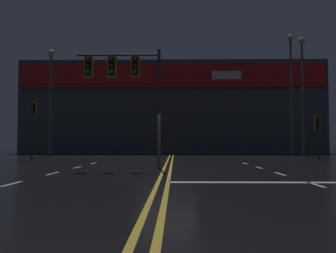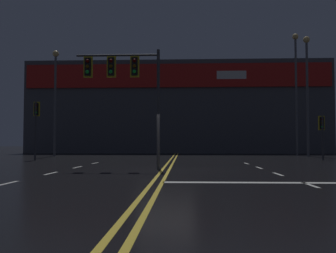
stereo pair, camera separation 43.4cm
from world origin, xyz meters
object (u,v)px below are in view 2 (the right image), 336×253
traffic_signal_corner_northwest (36,117)px  streetlight_far_left (307,80)px  traffic_signal_corner_northeast (322,128)px  streetlight_near_left (296,79)px  traffic_signal_median (123,76)px  streetlight_near_right (55,88)px

traffic_signal_corner_northwest → streetlight_far_left: streetlight_far_left is taller
traffic_signal_corner_northeast → streetlight_far_left: 7.65m
traffic_signal_corner_northeast → streetlight_far_left: (1.09, 6.24, 4.30)m
streetlight_near_left → streetlight_far_left: size_ratio=1.11×
traffic_signal_corner_northeast → streetlight_far_left: bearing=80.1°
traffic_signal_median → streetlight_near_right: (-8.61, 15.51, 1.71)m
traffic_signal_corner_northeast → traffic_signal_corner_northwest: traffic_signal_corner_northwest is taller
streetlight_near_right → streetlight_far_left: bearing=-0.9°
traffic_signal_corner_northwest → streetlight_near_right: size_ratio=0.42×
streetlight_near_left → streetlight_near_right: streetlight_near_left is taller
traffic_signal_corner_northeast → streetlight_near_left: size_ratio=0.26×
traffic_signal_corner_northwest → streetlight_near_left: (20.60, 10.22, 4.18)m
traffic_signal_median → traffic_signal_corner_northwest: size_ratio=1.38×
traffic_signal_corner_northeast → streetlight_near_right: (-20.91, 6.59, 3.80)m
traffic_signal_corner_northeast → traffic_signal_corner_northwest: size_ratio=0.76×
traffic_signal_corner_northeast → streetlight_near_left: streetlight_near_left is taller
traffic_signal_corner_northeast → streetlight_near_right: bearing=162.5°
streetlight_near_left → streetlight_near_right: 22.14m
traffic_signal_corner_northeast → streetlight_far_left: size_ratio=0.29×
traffic_signal_median → traffic_signal_corner_northeast: bearing=35.9°
traffic_signal_median → traffic_signal_corner_northwest: (-7.26, 7.94, -1.37)m
traffic_signal_corner_northeast → streetlight_near_right: 22.26m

